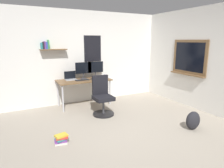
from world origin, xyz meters
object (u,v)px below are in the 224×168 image
(monitor_secondary, at_px, (96,68))
(computer_mouse, at_px, (92,79))
(laptop, at_px, (71,78))
(monitor_primary, at_px, (83,69))
(coffee_mug, at_px, (105,76))
(desk, at_px, (84,82))
(keyboard, at_px, (82,80))
(backpack, at_px, (193,120))
(book_stack_on_floor, at_px, (61,139))
(office_chair, at_px, (102,98))

(monitor_secondary, xyz_separation_m, computer_mouse, (-0.19, -0.19, -0.25))
(laptop, bearing_deg, monitor_primary, -7.62)
(computer_mouse, xyz_separation_m, coffee_mug, (0.41, 0.05, 0.03))
(desk, bearing_deg, laptop, 154.50)
(coffee_mug, bearing_deg, computer_mouse, -173.09)
(coffee_mug, bearing_deg, monitor_secondary, 148.28)
(monitor_primary, height_order, monitor_secondary, same)
(laptop, bearing_deg, coffee_mug, -11.19)
(laptop, height_order, keyboard, laptop)
(monitor_primary, height_order, keyboard, monitor_primary)
(backpack, xyz_separation_m, book_stack_on_floor, (-2.52, 0.68, -0.11))
(desk, xyz_separation_m, monitor_secondary, (0.40, 0.11, 0.34))
(monitor_secondary, relative_size, coffee_mug, 5.04)
(backpack, distance_m, book_stack_on_floor, 2.61)
(monitor_primary, distance_m, backpack, 3.06)
(keyboard, bearing_deg, monitor_secondary, 21.94)
(keyboard, xyz_separation_m, coffee_mug, (0.69, 0.05, 0.04))
(office_chair, relative_size, backpack, 2.50)
(monitor_secondary, bearing_deg, computer_mouse, -134.96)
(monitor_primary, distance_m, book_stack_on_floor, 2.41)
(laptop, distance_m, computer_mouse, 0.58)
(desk, bearing_deg, backpack, -60.14)
(monitor_secondary, relative_size, keyboard, 1.25)
(computer_mouse, height_order, backpack, computer_mouse)
(desk, distance_m, backpack, 2.91)
(computer_mouse, xyz_separation_m, backpack, (1.22, -2.41, -0.56))
(coffee_mug, bearing_deg, book_stack_on_floor, -133.82)
(laptop, distance_m, book_stack_on_floor, 2.23)
(keyboard, relative_size, computer_mouse, 3.56)
(monitor_primary, bearing_deg, book_stack_on_floor, -120.35)
(desk, xyz_separation_m, coffee_mug, (0.62, -0.03, 0.12))
(laptop, bearing_deg, office_chair, -64.35)
(laptop, distance_m, coffee_mug, 0.96)
(coffee_mug, bearing_deg, backpack, -71.77)
(desk, distance_m, coffee_mug, 0.63)
(desk, relative_size, laptop, 4.65)
(backpack, bearing_deg, monitor_secondary, 111.70)
(backpack, bearing_deg, desk, 119.86)
(office_chair, height_order, laptop, laptop)
(monitor_secondary, distance_m, book_stack_on_floor, 2.60)
(desk, distance_m, laptop, 0.38)
(desk, bearing_deg, computer_mouse, -21.57)
(computer_mouse, bearing_deg, keyboard, 180.00)
(computer_mouse, bearing_deg, laptop, 156.01)
(desk, bearing_deg, coffee_mug, -2.97)
(monitor_primary, distance_m, coffee_mug, 0.64)
(monitor_secondary, bearing_deg, keyboard, -158.06)
(keyboard, bearing_deg, backpack, -58.06)
(desk, height_order, keyboard, keyboard)
(monitor_primary, relative_size, computer_mouse, 4.46)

